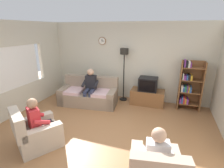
% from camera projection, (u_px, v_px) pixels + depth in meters
% --- Properties ---
extents(ground_plane, '(12.00, 12.00, 0.00)m').
position_uv_depth(ground_plane, '(100.00, 136.00, 4.15)').
color(ground_plane, '#9E6B42').
extents(back_wall_assembly, '(6.20, 0.17, 2.70)m').
position_uv_depth(back_wall_assembly, '(128.00, 62.00, 6.12)').
color(back_wall_assembly, beige).
rests_on(back_wall_assembly, ground_plane).
extents(left_wall_assembly, '(0.12, 5.80, 2.70)m').
position_uv_depth(left_wall_assembly, '(2.00, 73.00, 4.65)').
color(left_wall_assembly, beige).
rests_on(left_wall_assembly, ground_plane).
extents(couch, '(1.99, 1.10, 0.90)m').
position_uv_depth(couch, '(89.00, 95.00, 5.85)').
color(couch, gray).
rests_on(couch, ground_plane).
extents(tv_stand, '(1.10, 0.56, 0.50)m').
position_uv_depth(tv_stand, '(147.00, 97.00, 5.84)').
color(tv_stand, brown).
rests_on(tv_stand, ground_plane).
extents(tv, '(0.60, 0.49, 0.44)m').
position_uv_depth(tv, '(148.00, 84.00, 5.68)').
color(tv, black).
rests_on(tv, tv_stand).
extents(bookshelf, '(0.68, 0.36, 1.58)m').
position_uv_depth(bookshelf, '(189.00, 85.00, 5.35)').
color(bookshelf, brown).
rests_on(bookshelf, ground_plane).
extents(floor_lamp, '(0.28, 0.28, 1.85)m').
position_uv_depth(floor_lamp, '(124.00, 60.00, 5.83)').
color(floor_lamp, black).
rests_on(floor_lamp, ground_plane).
extents(armchair_near_window, '(1.15, 1.18, 0.90)m').
position_uv_depth(armchair_near_window, '(37.00, 134.00, 3.74)').
color(armchair_near_window, '#BCAD99').
rests_on(armchair_near_window, ground_plane).
extents(person_on_couch, '(0.55, 0.57, 1.24)m').
position_uv_depth(person_on_couch, '(90.00, 86.00, 5.60)').
color(person_on_couch, black).
rests_on(person_on_couch, ground_plane).
extents(person_in_left_armchair, '(0.61, 0.64, 1.12)m').
position_uv_depth(person_in_left_armchair, '(39.00, 120.00, 3.70)').
color(person_in_left_armchair, red).
rests_on(person_in_left_armchair, ground_plane).
extents(person_in_right_armchair, '(0.56, 0.58, 1.12)m').
position_uv_depth(person_in_right_armchair, '(156.00, 154.00, 2.69)').
color(person_in_right_armchair, silver).
rests_on(person_in_right_armchair, ground_plane).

